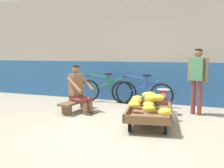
{
  "coord_description": "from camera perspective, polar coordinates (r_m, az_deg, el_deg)",
  "views": [
    {
      "loc": [
        1.32,
        -4.08,
        1.41
      ],
      "look_at": [
        -0.51,
        0.87,
        0.75
      ],
      "focal_mm": 38.75,
      "sensor_mm": 36.0,
      "label": 1
    }
  ],
  "objects": [
    {
      "name": "ground_plane",
      "position": [
        4.51,
        2.26,
        -11.08
      ],
      "size": [
        80.0,
        80.0,
        0.0
      ],
      "primitive_type": "plane",
      "color": "gray"
    },
    {
      "name": "bicycle_far_left",
      "position": [
        6.67,
        7.32,
        -2.05
      ],
      "size": [
        1.66,
        0.48,
        0.86
      ],
      "color": "black",
      "rests_on": "ground"
    },
    {
      "name": "customer_adult",
      "position": [
        5.88,
        19.54,
        2.26
      ],
      "size": [
        0.45,
        0.32,
        1.53
      ],
      "color": "brown",
      "rests_on": "ground"
    },
    {
      "name": "back_wall",
      "position": [
        7.09,
        9.65,
        8.52
      ],
      "size": [
        16.0,
        0.3,
        3.19
      ],
      "color": "#2D609E",
      "rests_on": "ground"
    },
    {
      "name": "plastic_crate",
      "position": [
        5.83,
        11.96,
        -5.51
      ],
      "size": [
        0.36,
        0.28,
        0.3
      ],
      "color": "red",
      "rests_on": "ground"
    },
    {
      "name": "bicycle_near_left",
      "position": [
        7.06,
        -1.63,
        -1.48
      ],
      "size": [
        1.66,
        0.48,
        0.86
      ],
      "color": "black",
      "rests_on": "ground"
    },
    {
      "name": "weighing_scale",
      "position": [
        5.77,
        12.04,
        -2.57
      ],
      "size": [
        0.3,
        0.3,
        0.29
      ],
      "color": "#28282D",
      "rests_on": "plastic_crate"
    },
    {
      "name": "shopping_bag",
      "position": [
        5.31,
        14.08,
        -7.14
      ],
      "size": [
        0.18,
        0.12,
        0.24
      ],
      "primitive_type": "cube",
      "color": "silver",
      "rests_on": "ground"
    },
    {
      "name": "low_bench",
      "position": [
        6.03,
        -8.44,
        -4.52
      ],
      "size": [
        0.42,
        1.13,
        0.27
      ],
      "color": "brown",
      "rests_on": "ground"
    },
    {
      "name": "vendor_seated",
      "position": [
        5.9,
        -7.93,
        -1.14
      ],
      "size": [
        0.73,
        0.6,
        1.14
      ],
      "color": "brown",
      "rests_on": "ground"
    },
    {
      "name": "banana_pile",
      "position": [
        4.94,
        8.46,
        -3.94
      ],
      "size": [
        1.06,
        1.4,
        0.27
      ],
      "color": "gold",
      "rests_on": "banana_cart"
    },
    {
      "name": "banana_cart",
      "position": [
        4.88,
        8.74,
        -6.82
      ],
      "size": [
        1.04,
        1.55,
        0.36
      ],
      "color": "brown",
      "rests_on": "ground"
    }
  ]
}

